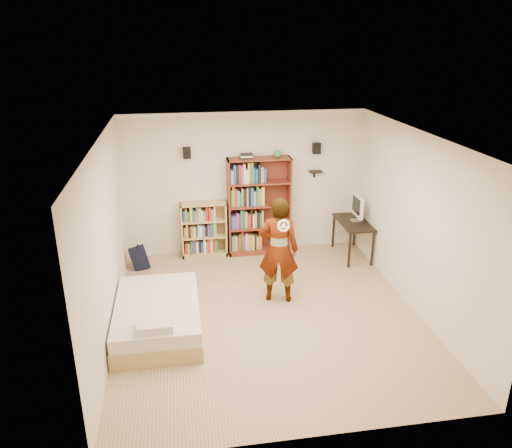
{
  "coord_description": "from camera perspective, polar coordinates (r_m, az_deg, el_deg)",
  "views": [
    {
      "loc": [
        -1.24,
        -6.48,
        3.99
      ],
      "look_at": [
        -0.09,
        0.6,
        1.25
      ],
      "focal_mm": 35.0,
      "sensor_mm": 36.0,
      "label": 1
    }
  ],
  "objects": [
    {
      "name": "speaker_left",
      "position": [
        9.1,
        -7.91,
        8.06
      ],
      "size": [
        0.14,
        0.12,
        0.2
      ],
      "primitive_type": "cube",
      "color": "black",
      "rests_on": "room_shell"
    },
    {
      "name": "daybed",
      "position": [
        7.37,
        -11.19,
        -9.88
      ],
      "size": [
        1.19,
        1.84,
        0.54
      ],
      "primitive_type": null,
      "color": "beige",
      "rests_on": "ground"
    },
    {
      "name": "ground",
      "position": [
        7.71,
        1.38,
        -10.3
      ],
      "size": [
        4.5,
        5.0,
        0.01
      ],
      "primitive_type": "cube",
      "color": "tan",
      "rests_on": "ground"
    },
    {
      "name": "person",
      "position": [
        7.74,
        2.59,
        -2.98
      ],
      "size": [
        0.71,
        0.56,
        1.72
      ],
      "primitive_type": "imported",
      "rotation": [
        0.0,
        0.0,
        2.89
      ],
      "color": "black",
      "rests_on": "ground"
    },
    {
      "name": "wall_shelf",
      "position": [
        9.57,
        6.8,
        5.97
      ],
      "size": [
        0.25,
        0.16,
        0.02
      ],
      "primitive_type": "cube",
      "color": "black",
      "rests_on": "room_shell"
    },
    {
      "name": "imac",
      "position": [
        9.48,
        11.39,
        1.77
      ],
      "size": [
        0.13,
        0.5,
        0.5
      ],
      "primitive_type": null,
      "rotation": [
        0.0,
        0.0,
        -0.06
      ],
      "color": "white",
      "rests_on": "computer_desk"
    },
    {
      "name": "navy_bag",
      "position": [
        9.24,
        -13.2,
        -3.77
      ],
      "size": [
        0.36,
        0.26,
        0.44
      ],
      "primitive_type": null,
      "rotation": [
        0.0,
        0.0,
        0.17
      ],
      "color": "black",
      "rests_on": "ground"
    },
    {
      "name": "low_bookshelf",
      "position": [
        9.48,
        -5.97,
        -0.63
      ],
      "size": [
        0.85,
        0.32,
        1.06
      ],
      "primitive_type": null,
      "color": "tan",
      "rests_on": "ground"
    },
    {
      "name": "computer_desk",
      "position": [
        9.65,
        10.94,
        -1.67
      ],
      "size": [
        0.51,
        1.03,
        0.7
      ],
      "primitive_type": null,
      "color": "black",
      "rests_on": "ground"
    },
    {
      "name": "room_shell",
      "position": [
        6.96,
        1.51,
        2.2
      ],
      "size": [
        4.52,
        5.02,
        2.71
      ],
      "color": "#EFE7CC",
      "rests_on": "ground"
    },
    {
      "name": "wii_wheel",
      "position": [
        7.25,
        3.17,
        -0.19
      ],
      "size": [
        0.19,
        0.07,
        0.19
      ],
      "primitive_type": "torus",
      "rotation": [
        1.36,
        0.0,
        0.0
      ],
      "color": "white",
      "rests_on": "person"
    },
    {
      "name": "crown_molding",
      "position": [
        6.72,
        1.58,
        9.55
      ],
      "size": [
        4.5,
        5.0,
        0.06
      ],
      "color": "white",
      "rests_on": "room_shell"
    },
    {
      "name": "tall_bookshelf",
      "position": [
        9.44,
        0.35,
        2.01
      ],
      "size": [
        1.18,
        0.35,
        1.87
      ],
      "primitive_type": null,
      "color": "maroon",
      "rests_on": "ground"
    },
    {
      "name": "speaker_right",
      "position": [
        9.46,
        6.94,
        8.59
      ],
      "size": [
        0.14,
        0.12,
        0.2
      ],
      "primitive_type": "cube",
      "color": "black",
      "rests_on": "room_shell"
    }
  ]
}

